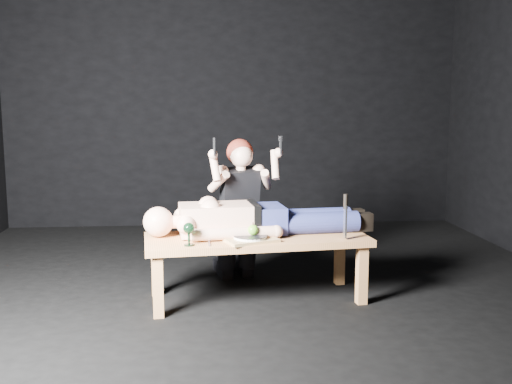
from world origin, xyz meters
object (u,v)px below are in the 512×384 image
(table, at_px, (257,268))
(goblet, at_px, (189,234))
(kneeling_woman, at_px, (237,207))
(lying_man, at_px, (260,215))
(carving_knife, at_px, (345,217))
(serving_tray, at_px, (250,240))

(table, relative_size, goblet, 10.06)
(kneeling_woman, xyz_separation_m, goblet, (-0.35, -0.75, -0.04))
(lying_man, xyz_separation_m, carving_knife, (0.55, -0.25, 0.02))
(goblet, bearing_deg, table, 27.70)
(table, relative_size, lying_man, 1.00)
(goblet, height_order, carving_knife, carving_knife)
(lying_man, relative_size, carving_knife, 4.93)
(lying_man, xyz_separation_m, serving_tray, (-0.09, -0.25, -0.12))
(lying_man, bearing_deg, kneeling_woman, 102.92)
(lying_man, bearing_deg, table, -115.70)
(lying_man, height_order, serving_tray, lying_man)
(lying_man, height_order, kneeling_woman, kneeling_woman)
(carving_knife, bearing_deg, lying_man, 149.43)
(kneeling_woman, distance_m, goblet, 0.83)
(table, xyz_separation_m, goblet, (-0.46, -0.24, 0.30))
(serving_tray, distance_m, goblet, 0.42)
(serving_tray, xyz_separation_m, carving_knife, (0.64, 0.00, 0.14))
(table, bearing_deg, kneeling_woman, 95.55)
(lying_man, bearing_deg, serving_tray, -116.17)
(serving_tray, relative_size, carving_knife, 1.08)
(serving_tray, bearing_deg, kneeling_woman, 94.39)
(serving_tray, distance_m, carving_knife, 0.65)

